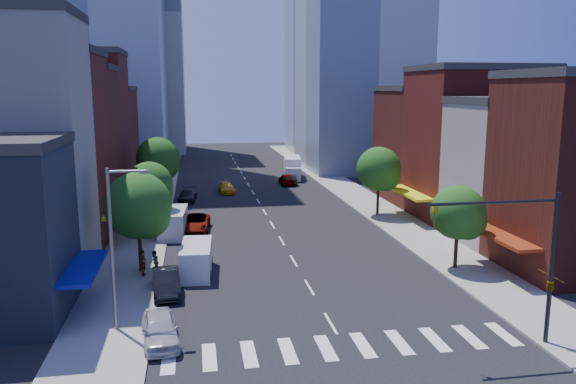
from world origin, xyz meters
The scene contains 31 objects.
ground centered at (0.00, 0.00, 0.00)m, with size 220.00×220.00×0.00m, color black.
sidewalk_left centered at (-12.50, 40.00, 0.07)m, with size 5.00×120.00×0.15m, color gray.
sidewalk_right centered at (12.50, 40.00, 0.07)m, with size 5.00×120.00×0.15m, color gray.
crosswalk centered at (0.00, -3.00, 0.01)m, with size 19.00×3.00×0.01m, color silver.
bldg_left_2 centered at (-21.00, 20.50, 8.00)m, with size 12.00×9.00×16.00m, color maroon.
bldg_left_3 centered at (-21.00, 29.00, 7.50)m, with size 12.00×8.00×15.00m, color #4A1912.
bldg_left_4 centered at (-21.00, 37.50, 8.50)m, with size 12.00×9.00×17.00m, color maroon.
bldg_left_5 centered at (-21.00, 47.00, 6.50)m, with size 12.00×10.00×13.00m, color #4A1912.
bldg_right_1 centered at (21.00, 15.00, 6.00)m, with size 12.00×8.00×12.00m, color silver.
bldg_right_2 centered at (21.00, 24.00, 7.50)m, with size 12.00×10.00×15.00m, color maroon.
bldg_right_3 centered at (21.00, 34.00, 6.50)m, with size 12.00×10.00×13.00m, color #4A1912.
tower_far_w centered at (-18.00, 95.00, 28.00)m, with size 18.00×18.00×56.00m, color #9EA5AD.
traffic_signal centered at (9.94, -4.50, 4.16)m, with size 7.24×2.24×8.00m.
streetlight centered at (-11.81, 1.00, 5.28)m, with size 2.25×0.25×9.00m.
tree_left_near centered at (-11.35, 10.92, 4.87)m, with size 4.80×4.80×7.30m.
tree_left_mid centered at (-11.35, 21.92, 4.53)m, with size 4.20×4.20×6.65m.
tree_left_far centered at (-11.35, 35.92, 5.20)m, with size 5.00×5.00×7.75m.
tree_right_near centered at (11.65, 7.92, 4.19)m, with size 4.00×4.00×6.20m.
tree_right_far centered at (11.65, 25.92, 4.86)m, with size 4.60×4.60×7.20m.
parked_car_front centered at (-9.50, -0.93, 0.78)m, with size 1.85×4.60×1.57m, color silver.
parked_car_second centered at (-9.50, 6.44, 0.80)m, with size 1.69×4.85×1.60m, color black.
parked_car_third centered at (-7.50, 22.88, 0.77)m, with size 2.55×5.53×1.54m, color #999999.
parked_car_rear centered at (-8.32, 37.47, 0.70)m, with size 1.96×4.83×1.40m, color black.
cargo_van_near centered at (-7.51, 10.02, 1.11)m, with size 2.44×5.38×2.24m.
cargo_van_far centered at (-9.51, 21.42, 1.19)m, with size 2.67×5.81×2.41m.
taxi centered at (-3.42, 42.22, 0.67)m, with size 1.86×4.59×1.33m, color #D69B0B.
traffic_car_oncoming centered at (5.84, 47.30, 0.70)m, with size 1.49×4.27×1.41m, color black.
traffic_car_far centered at (5.24, 47.04, 0.78)m, with size 1.84×4.56×1.55m, color #999999.
box_truck centered at (7.06, 52.59, 1.49)m, with size 3.29×8.07×3.15m.
pedestrian_near centered at (-11.23, 9.94, 1.09)m, with size 0.68×0.45×1.87m, color #999999.
pedestrian_far centered at (-10.50, 10.49, 0.96)m, with size 0.79×0.61×1.62m, color #999999.
Camera 1 is at (-7.47, -29.45, 13.26)m, focal length 35.00 mm.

